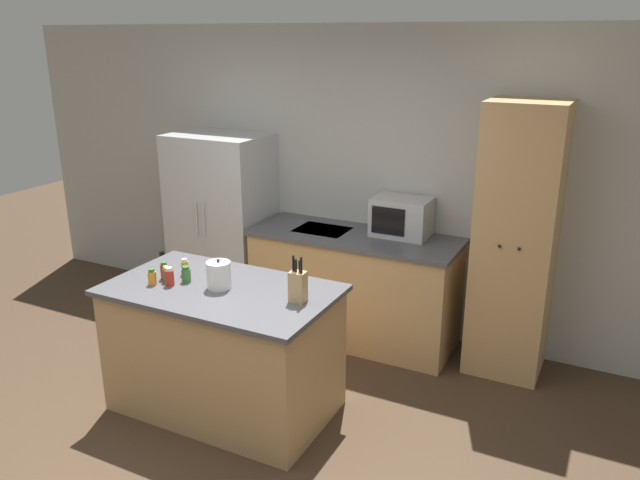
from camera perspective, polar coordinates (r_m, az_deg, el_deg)
The scene contains 16 objects.
ground_plane at distance 4.15m, azimuth -10.77°, elevation -19.34°, with size 14.00×14.00×0.00m, color #423021.
wall_back at distance 5.44m, azimuth 3.37°, elevation 5.43°, with size 7.20×0.06×2.60m.
refrigerator at distance 5.85m, azimuth -8.89°, elevation 1.44°, with size 0.87×0.65×1.67m.
back_counter at distance 5.33m, azimuth 3.17°, elevation -4.26°, with size 1.75×0.70×0.94m.
pantry_cabinet at distance 4.86m, azimuth 17.46°, elevation -0.19°, with size 0.56×0.54×2.08m.
kitchen_island at distance 4.40m, azimuth -8.79°, elevation -9.76°, with size 1.53×0.90×0.91m.
microwave at distance 5.13m, azimuth 7.46°, elevation 2.11°, with size 0.46×0.33×0.32m.
knife_block at distance 3.91m, azimuth -2.04°, elevation -4.19°, with size 0.10×0.08×0.31m.
spice_bottle_tall_dark at distance 4.33m, azimuth -12.14°, elevation -3.11°, with size 0.06×0.06×0.11m.
spice_bottle_short_red at distance 4.46m, azimuth -12.25°, elevation -2.44°, with size 0.05×0.05×0.12m.
spice_bottle_amber_oil at distance 4.36m, azimuth -13.89°, elevation -3.09°, with size 0.04×0.04×0.11m.
spice_bottle_green_herb at distance 4.34m, azimuth -15.10°, elevation -3.31°, with size 0.06×0.06×0.11m.
spice_bottle_pale_salt at distance 4.29m, azimuth -13.60°, elevation -3.31°, with size 0.06×0.06×0.13m.
spice_bottle_orange_cap at distance 4.41m, azimuth -14.05°, elevation -2.77°, with size 0.05×0.05×0.12m.
kettle at distance 4.18m, azimuth -9.23°, elevation -3.16°, with size 0.16×0.16×0.20m.
fire_extinguisher at distance 6.35m, azimuth -14.08°, elevation -3.44°, with size 0.11×0.11×0.50m.
Camera 1 is at (2.10, -2.54, 2.52)m, focal length 35.00 mm.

